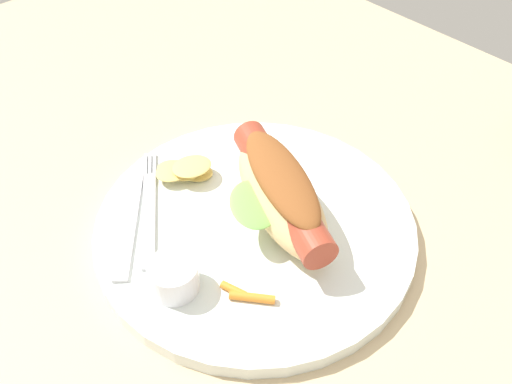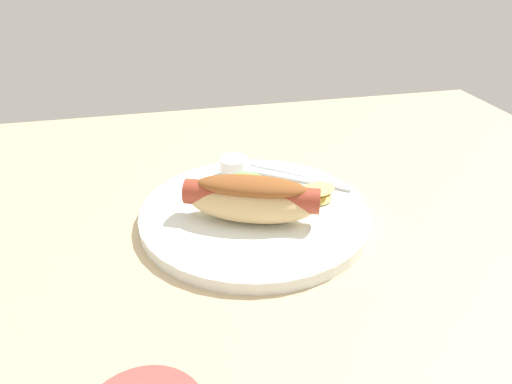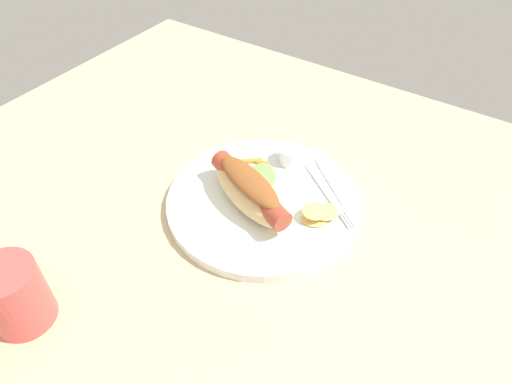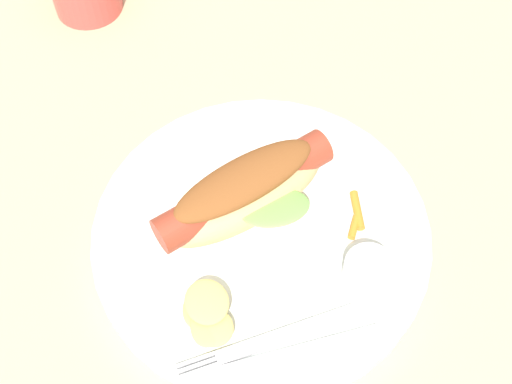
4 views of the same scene
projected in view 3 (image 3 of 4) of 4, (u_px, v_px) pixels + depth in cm
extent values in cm
cube|color=tan|center=(266.00, 211.00, 73.38)|extent=(120.00, 90.00, 1.80)
cylinder|color=white|center=(262.00, 202.00, 72.40)|extent=(29.97, 29.97, 1.60)
ellipsoid|color=#DBB77A|center=(250.00, 193.00, 69.15)|extent=(16.98, 11.37, 4.96)
cylinder|color=#A33D28|center=(249.00, 189.00, 68.55)|extent=(16.78, 9.23, 3.20)
ellipsoid|color=brown|center=(249.00, 181.00, 67.56)|extent=(14.22, 9.12, 2.12)
ellipsoid|color=#7FC65B|center=(262.00, 176.00, 70.32)|extent=(7.41, 7.32, 1.53)
cylinder|color=white|center=(291.00, 155.00, 77.35)|extent=(4.18, 4.18, 2.80)
cube|color=silver|center=(324.00, 187.00, 73.34)|extent=(10.38, 8.02, 0.40)
cube|color=silver|center=(344.00, 221.00, 68.08)|extent=(2.76, 2.13, 0.40)
cube|color=silver|center=(347.00, 220.00, 68.19)|extent=(2.76, 2.13, 0.40)
cube|color=silver|center=(350.00, 219.00, 68.30)|extent=(2.76, 2.13, 0.40)
cube|color=silver|center=(334.00, 185.00, 73.81)|extent=(11.57, 10.22, 0.36)
ellipsoid|color=#E1C267|center=(315.00, 219.00, 68.30)|extent=(4.66, 4.24, 0.50)
ellipsoid|color=#E1C267|center=(324.00, 213.00, 68.34)|extent=(5.26, 4.79, 0.74)
ellipsoid|color=#E1C267|center=(327.00, 211.00, 68.59)|extent=(3.60, 3.79, 0.78)
ellipsoid|color=#E1C267|center=(315.00, 211.00, 67.73)|extent=(5.04, 5.19, 1.00)
cylinder|color=orange|center=(252.00, 161.00, 77.88)|extent=(3.41, 2.97, 0.74)
cylinder|color=orange|center=(262.00, 162.00, 77.60)|extent=(2.35, 1.31, 0.67)
cylinder|color=#D84C47|center=(14.00, 296.00, 55.44)|extent=(7.57, 7.57, 9.20)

